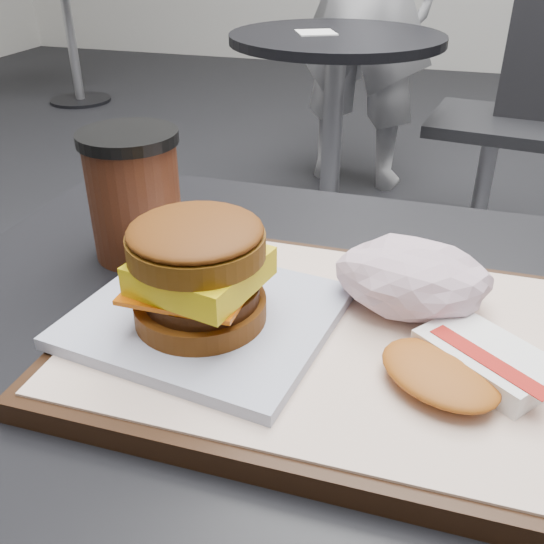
{
  "coord_description": "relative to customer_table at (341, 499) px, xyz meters",
  "views": [
    {
      "loc": [
        0.05,
        -0.39,
        1.06
      ],
      "look_at": [
        -0.06,
        -0.02,
        0.83
      ],
      "focal_mm": 40.0,
      "sensor_mm": 36.0,
      "label": 1
    }
  ],
  "objects": [
    {
      "name": "neighbor_table",
      "position": [
        -0.35,
        1.65,
        -0.03
      ],
      "size": [
        0.7,
        0.7,
        0.75
      ],
      "color": "black",
      "rests_on": "ground"
    },
    {
      "name": "neighbor_chair",
      "position": [
        0.26,
        1.8,
        -0.07
      ],
      "size": [
        0.63,
        0.47,
        0.88
      ],
      "color": "#9D9DA1",
      "rests_on": "ground"
    },
    {
      "name": "customer_table",
      "position": [
        0.0,
        0.0,
        0.0
      ],
      "size": [
        0.8,
        0.6,
        0.77
      ],
      "color": "#A5A5AA",
      "rests_on": "ground"
    },
    {
      "name": "serving_tray",
      "position": [
        -0.02,
        -0.02,
        0.2
      ],
      "size": [
        0.38,
        0.28,
        0.02
      ],
      "color": "black",
      "rests_on": "customer_table"
    },
    {
      "name": "napkin",
      "position": [
        -0.42,
        1.63,
        0.17
      ],
      "size": [
        0.16,
        0.16,
        0.0
      ],
      "primitive_type": "cube",
      "rotation": [
        0.0,
        0.0,
        0.44
      ],
      "color": "white",
      "rests_on": "neighbor_table"
    },
    {
      "name": "coffee_cup",
      "position": [
        -0.23,
        0.09,
        0.25
      ],
      "size": [
        0.09,
        0.09,
        0.13
      ],
      "color": "#431D10",
      "rests_on": "customer_table"
    },
    {
      "name": "bg_table_mid",
      "position": [
        -2.4,
        3.2,
        -0.02
      ],
      "size": [
        0.66,
        0.66,
        0.75
      ],
      "color": "black",
      "rests_on": "ground"
    },
    {
      "name": "hash_brown",
      "position": [
        0.08,
        -0.04,
        0.22
      ],
      "size": [
        0.14,
        0.13,
        0.02
      ],
      "color": "white",
      "rests_on": "serving_tray"
    },
    {
      "name": "crumpled_wrapper",
      "position": [
        0.04,
        0.03,
        0.23
      ],
      "size": [
        0.12,
        0.09,
        0.05
      ],
      "primitive_type": null,
      "color": "silver",
      "rests_on": "serving_tray"
    },
    {
      "name": "breakfast_sandwich",
      "position": [
        -0.11,
        -0.04,
        0.24
      ],
      "size": [
        0.21,
        0.19,
        0.09
      ],
      "color": "silver",
      "rests_on": "serving_tray"
    }
  ]
}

